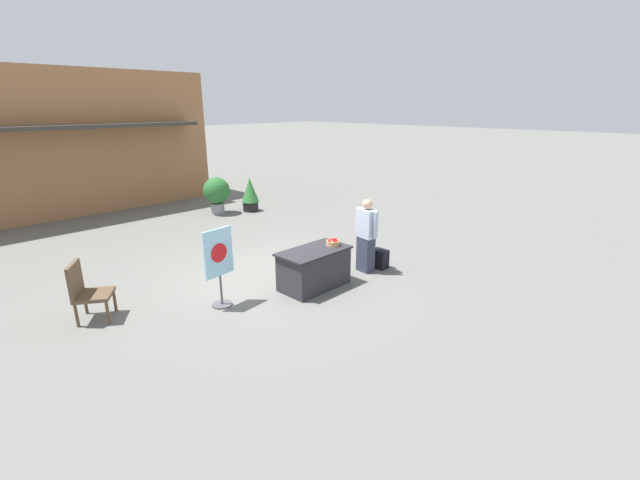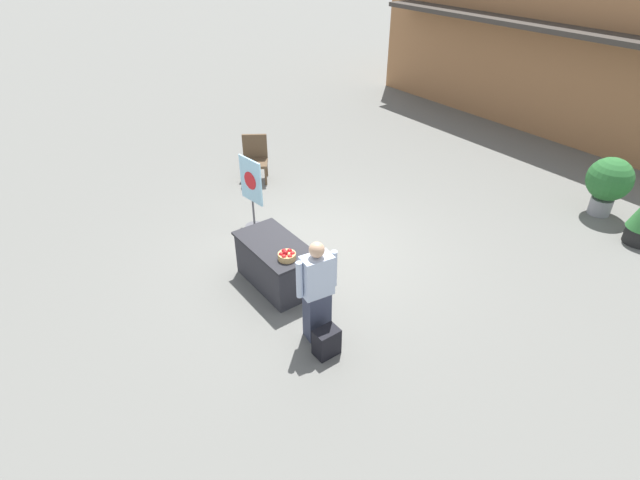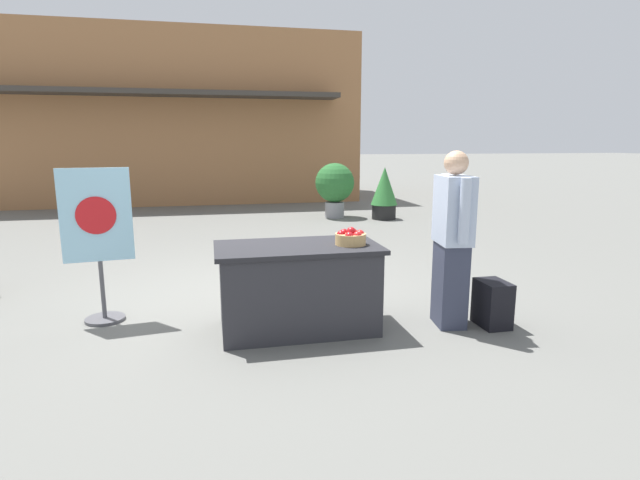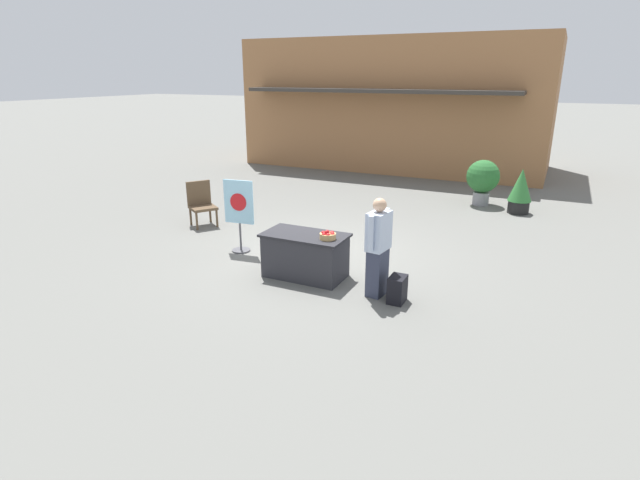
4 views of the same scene
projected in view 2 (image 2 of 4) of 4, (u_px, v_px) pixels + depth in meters
The scene contains 9 objects.
ground_plane at pixel (317, 253), 8.98m from camera, with size 120.00×120.00×0.00m, color slate.
storefront_building at pixel (578, 35), 14.06m from camera, with size 10.77×5.22×4.55m.
display_table at pixel (276, 264), 8.03m from camera, with size 1.44×0.78×0.77m.
apple_basket at pixel (287, 255), 7.44m from camera, with size 0.27×0.27×0.16m.
person_visitor at pixel (317, 291), 6.78m from camera, with size 0.32×0.61×1.59m.
backpack at pixel (327, 342), 6.80m from camera, with size 0.24×0.34×0.42m.
poster_board at pixel (252, 191), 9.28m from camera, with size 0.61×0.36×1.43m.
patio_chair at pixel (255, 156), 11.23m from camera, with size 0.76×0.76×1.01m.
potted_plant_far_right at pixel (609, 181), 9.77m from camera, with size 0.86×0.86×1.20m.
Camera 2 is at (5.98, -4.37, 5.08)m, focal length 28.00 mm.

